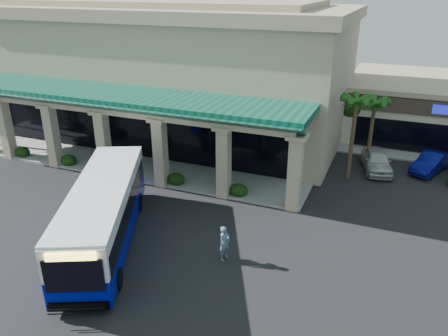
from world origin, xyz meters
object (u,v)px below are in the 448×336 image
at_px(transit_bus, 104,214).
at_px(pedestrian, 225,243).
at_px(car_silver, 377,160).
at_px(car_white, 431,163).

distance_m(transit_bus, pedestrian, 6.45).
bearing_deg(transit_bus, pedestrian, -16.99).
xyz_separation_m(car_silver, car_white, (3.66, 1.21, -0.07)).
relative_size(transit_bus, car_silver, 2.66).
height_order(transit_bus, car_silver, transit_bus).
distance_m(transit_bus, car_silver, 19.76).
bearing_deg(transit_bus, car_silver, 26.11).
bearing_deg(pedestrian, transit_bus, 115.98).
bearing_deg(car_silver, transit_bus, -142.65).
relative_size(car_silver, car_white, 1.07).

